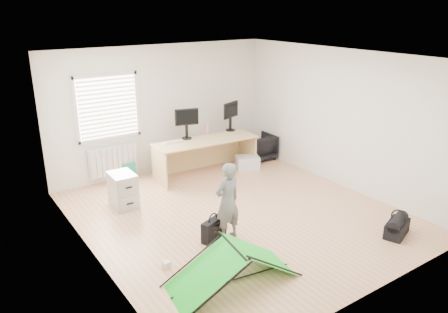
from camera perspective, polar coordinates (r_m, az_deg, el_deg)
ground at (r=7.71m, az=1.70°, el=-7.50°), size 5.50×5.50×0.00m
back_wall at (r=9.48m, az=-8.11°, el=6.17°), size 5.00×0.02×2.70m
window at (r=8.95m, az=-14.96°, el=6.23°), size 1.20×0.06×1.20m
radiator at (r=9.21m, az=-14.29°, el=-0.48°), size 1.00×0.12×0.60m
desk at (r=9.34m, az=-2.36°, el=-0.05°), size 2.27×0.83×0.76m
filing_cabinet at (r=8.06m, az=-13.05°, el=-4.29°), size 0.42×0.55×0.63m
monitor_left at (r=9.26m, az=-4.91°, el=3.76°), size 0.51×0.25×0.48m
monitor_right at (r=9.85m, az=0.83°, el=4.77°), size 0.51×0.27×0.48m
keyboard at (r=9.11m, az=-6.65°, el=1.92°), size 0.44×0.17×0.02m
thermos at (r=9.57m, az=-2.14°, el=3.65°), size 0.09×0.09×0.26m
office_chair at (r=10.29m, az=4.66°, el=1.26°), size 0.65×0.67×0.59m
person at (r=6.69m, az=0.46°, el=-5.89°), size 0.49×0.35×1.25m
kite at (r=5.87m, az=1.11°, el=-13.82°), size 1.82×1.01×0.53m
storage_crate at (r=9.72m, az=3.08°, el=-0.78°), size 0.60×0.52×0.28m
tote_bag at (r=9.34m, az=-12.31°, el=-1.83°), size 0.32×0.22×0.35m
laptop_bag at (r=6.86m, az=-1.46°, el=-9.50°), size 0.47×0.29×0.34m
white_box at (r=6.30m, az=-7.52°, el=-13.82°), size 0.11×0.11×0.10m
duffel_bag at (r=7.51m, az=21.64°, el=-8.74°), size 0.59×0.43×0.23m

